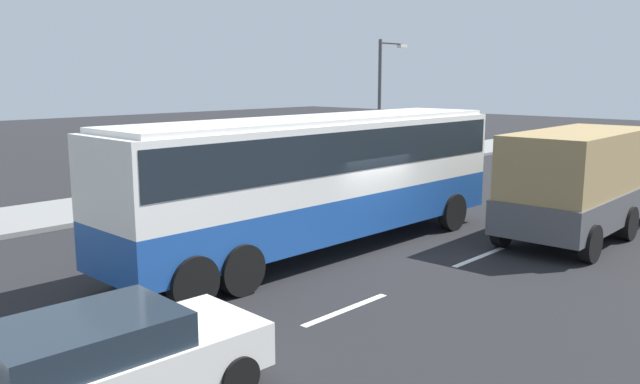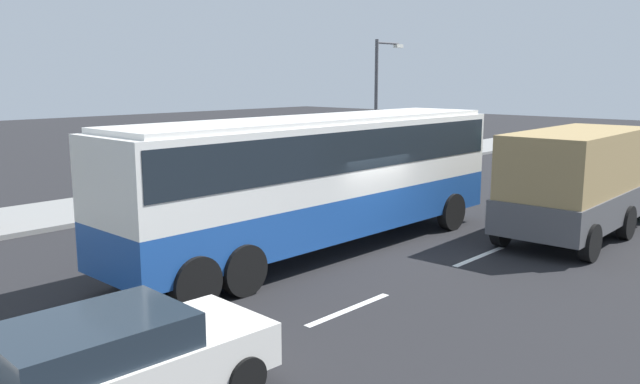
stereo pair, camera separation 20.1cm
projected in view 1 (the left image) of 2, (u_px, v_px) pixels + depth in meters
The scene contains 7 objects.
ground_plane at pixel (360, 250), 16.91m from camera, with size 120.00×120.00×0.00m, color black.
sidewalk_curb at pixel (154, 199), 23.64m from camera, with size 80.00×4.00×0.15m, color gray.
coach_bus at pixel (321, 169), 16.39m from camera, with size 12.07×2.74×3.50m.
cargo_truck at pixel (589, 178), 18.39m from camera, with size 8.18×2.81×3.04m.
car_white_minivan at pixel (103, 363), 8.46m from camera, with size 4.38×2.02×1.44m.
pedestrian_near_curb at pixel (234, 162), 26.25m from camera, with size 0.32×0.32×1.58m.
street_lamp at pixel (383, 94), 29.95m from camera, with size 2.00×0.24×6.06m.
Camera 1 is at (-12.61, -10.49, 4.50)m, focal length 35.95 mm.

